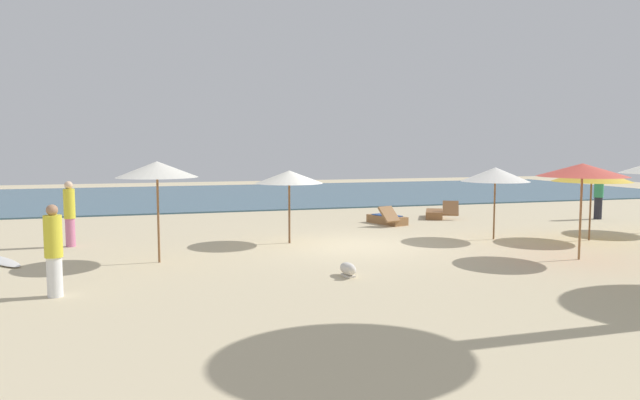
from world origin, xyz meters
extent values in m
plane|color=beige|center=(0.00, 0.00, 0.00)|extent=(60.00, 60.00, 0.00)
cube|color=#3D6075|center=(0.00, 17.00, 0.03)|extent=(48.00, 16.00, 0.06)
cylinder|color=brown|center=(6.71, -1.03, 1.01)|extent=(0.05, 0.05, 2.02)
cone|color=gold|center=(6.71, -1.03, 1.87)|extent=(2.15, 2.15, 0.40)
cylinder|color=brown|center=(-1.56, 0.99, 0.98)|extent=(0.06, 0.06, 1.96)
cone|color=silver|center=(-1.56, 0.99, 1.83)|extent=(1.85, 1.85, 0.35)
cylinder|color=brown|center=(-5.08, -0.76, 1.14)|extent=(0.05, 0.05, 2.28)
cone|color=silver|center=(-5.08, -0.76, 2.15)|extent=(1.85, 1.85, 0.36)
cylinder|color=brown|center=(4.22, -0.08, 1.01)|extent=(0.05, 0.05, 2.02)
cone|color=white|center=(4.22, -0.08, 1.87)|extent=(1.92, 1.92, 0.40)
cylinder|color=olive|center=(4.42, -3.28, 1.11)|extent=(0.05, 0.05, 2.22)
cone|color=#D84C3F|center=(4.42, -3.28, 2.12)|extent=(2.05, 2.05, 0.31)
cube|color=brown|center=(4.99, 4.96, 0.14)|extent=(1.24, 1.61, 0.28)
cube|color=brown|center=(5.32, 4.34, 0.42)|extent=(0.74, 0.71, 0.52)
cube|color=olive|center=(2.63, 3.92, 0.14)|extent=(1.04, 1.61, 0.28)
cube|color=olive|center=(2.41, 3.25, 0.41)|extent=(0.70, 0.66, 0.51)
cube|color=#2D4C8C|center=(2.63, 3.92, 0.30)|extent=(0.82, 1.16, 0.03)
cylinder|color=#26262D|center=(10.58, 2.89, 0.40)|extent=(0.37, 0.37, 0.80)
cylinder|color=#338C59|center=(10.58, 2.89, 1.22)|extent=(0.44, 0.44, 0.84)
sphere|color=beige|center=(10.58, 2.89, 1.75)|extent=(0.23, 0.23, 0.23)
cylinder|color=#D17299|center=(-7.28, 2.14, 0.38)|extent=(0.35, 0.35, 0.76)
cylinder|color=yellow|center=(-7.28, 2.14, 1.15)|extent=(0.41, 0.41, 0.79)
sphere|color=beige|center=(-7.28, 2.14, 1.64)|extent=(0.21, 0.21, 0.21)
cylinder|color=white|center=(-6.93, -3.41, 0.36)|extent=(0.28, 0.28, 0.71)
cylinder|color=yellow|center=(-6.93, -3.41, 1.09)|extent=(0.32, 0.32, 0.74)
sphere|color=#A37556|center=(-6.93, -3.41, 1.55)|extent=(0.20, 0.20, 0.20)
cube|color=silver|center=(-1.41, -3.39, 0.02)|extent=(0.21, 0.36, 0.04)
ellipsoid|color=silver|center=(-1.41, -3.39, 0.16)|extent=(0.31, 0.59, 0.25)
sphere|color=silver|center=(-1.43, -3.64, 0.21)|extent=(0.18, 0.18, 0.18)
ellipsoid|color=silver|center=(-8.61, 0.36, 0.04)|extent=(1.49, 2.11, 0.07)
camera|label=1|loc=(-5.38, -14.49, 2.66)|focal=32.72mm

